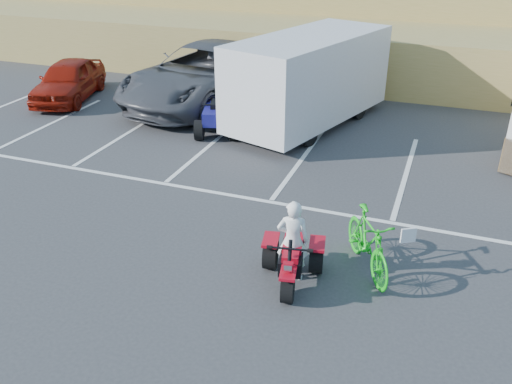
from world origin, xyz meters
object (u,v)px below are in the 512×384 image
(quad_atv_green, at_px, (259,126))
(grey_pickup, at_px, (206,74))
(red_trike_atv, at_px, (291,282))
(green_dirt_bike, at_px, (368,242))
(red_car, at_px, (68,80))
(cargo_trailer, at_px, (309,78))
(rider, at_px, (293,241))
(quad_atv_blue, at_px, (219,133))

(quad_atv_green, bearing_deg, grey_pickup, 135.46)
(red_trike_atv, relative_size, green_dirt_bike, 0.77)
(red_car, relative_size, cargo_trailer, 0.64)
(red_trike_atv, xyz_separation_m, red_car, (-10.46, 7.65, 0.68))
(red_trike_atv, relative_size, red_car, 0.37)
(rider, bearing_deg, quad_atv_green, -76.91)
(rider, bearing_deg, cargo_trailer, -87.63)
(red_trike_atv, height_order, grey_pickup, grey_pickup)
(red_trike_atv, xyz_separation_m, grey_pickup, (-5.80, 9.00, 0.97))
(green_dirt_bike, xyz_separation_m, cargo_trailer, (-3.07, 7.14, 0.89))
(green_dirt_bike, relative_size, grey_pickup, 0.27)
(rider, relative_size, cargo_trailer, 0.24)
(grey_pickup, height_order, quad_atv_blue, grey_pickup)
(green_dirt_bike, relative_size, red_car, 0.48)
(cargo_trailer, height_order, quad_atv_blue, cargo_trailer)
(grey_pickup, relative_size, cargo_trailer, 1.13)
(grey_pickup, bearing_deg, green_dirt_bike, -39.62)
(rider, bearing_deg, quad_atv_blue, -67.33)
(rider, bearing_deg, red_trike_atv, 90.00)
(cargo_trailer, bearing_deg, quad_atv_blue, -126.45)
(grey_pickup, relative_size, quad_atv_green, 4.62)
(cargo_trailer, bearing_deg, rider, -58.92)
(red_car, bearing_deg, cargo_trailer, -13.89)
(green_dirt_bike, bearing_deg, cargo_trailer, 82.75)
(grey_pickup, height_order, quad_atv_green, grey_pickup)
(quad_atv_blue, relative_size, quad_atv_green, 1.10)
(quad_atv_blue, bearing_deg, green_dirt_bike, -64.21)
(cargo_trailer, distance_m, quad_atv_green, 2.09)
(green_dirt_bike, relative_size, quad_atv_green, 1.26)
(green_dirt_bike, bearing_deg, quad_atv_green, 93.75)
(quad_atv_green, bearing_deg, red_trike_atv, -77.08)
(rider, xyz_separation_m, cargo_trailer, (-1.88, 7.83, 0.70))
(red_trike_atv, distance_m, cargo_trailer, 8.33)
(red_car, distance_m, quad_atv_green, 7.23)
(grey_pickup, height_order, red_car, grey_pickup)
(red_car, relative_size, quad_atv_blue, 2.37)
(red_trike_atv, height_order, red_car, red_car)
(quad_atv_blue, bearing_deg, quad_atv_green, 28.91)
(rider, distance_m, quad_atv_green, 7.91)
(cargo_trailer, relative_size, quad_atv_green, 4.10)
(red_car, xyz_separation_m, quad_atv_green, (7.20, -0.33, -0.68))
(green_dirt_bike, distance_m, cargo_trailer, 7.82)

